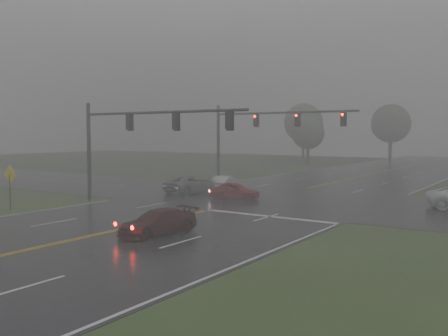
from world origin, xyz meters
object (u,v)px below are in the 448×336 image
Objects in this scene: sedan_maroon at (158,235)px; car_grey at (195,193)px; sedan_silver at (225,191)px; signal_gantry_near at (131,132)px; signal_gantry_far at (258,128)px; sedan_red at (235,199)px.

sedan_maroon is 17.10m from car_grey.
signal_gantry_near reaches higher than sedan_silver.
signal_gantry_near is 16.92m from signal_gantry_far.
car_grey is 0.36× the size of signal_gantry_far.
sedan_silver is 3.05m from car_grey.
sedan_silver is (-7.68, 17.44, 0.00)m from sedan_maroon.
sedan_maroon is 13.70m from sedan_red.
signal_gantry_far is at bearing -99.33° from sedan_silver.
sedan_red is 9.26m from signal_gantry_near.
car_grey is (-4.94, 1.50, 0.00)m from sedan_red.
sedan_silver is 8.34m from signal_gantry_far.
signal_gantry_near is at bearing 73.81° from sedan_silver.
car_grey is at bearing 130.90° from sedan_maroon.
signal_gantry_near is (-8.33, 6.78, 5.08)m from sedan_maroon.
sedan_silver is at bearing 28.30° from sedan_red.
sedan_silver is 0.74× the size of car_grey.
car_grey reaches higher than sedan_silver.
sedan_silver is 11.83m from signal_gantry_near.
signal_gantry_near is at bearing -90.97° from signal_gantry_far.
signal_gantry_near is at bearing 150.60° from sedan_maroon.
sedan_maroon is 19.06m from sedan_silver.
sedan_maroon is 11.88m from signal_gantry_near.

